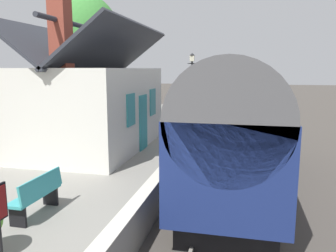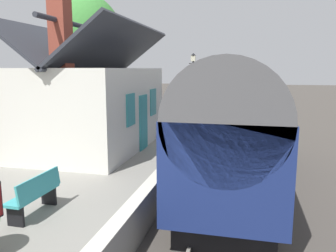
# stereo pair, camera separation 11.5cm
# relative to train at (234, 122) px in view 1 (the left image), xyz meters

# --- Properties ---
(ground_plane) EXTENTS (160.00, 160.00, 0.00)m
(ground_plane) POSITION_rel_train_xyz_m (1.03, 0.90, -2.22)
(ground_plane) COLOR #423D38
(platform) EXTENTS (32.00, 5.39, 0.97)m
(platform) POSITION_rel_train_xyz_m (1.03, 4.59, -1.73)
(platform) COLOR gray
(platform) RESTS_ON ground
(platform_edge_coping) EXTENTS (32.00, 0.36, 0.02)m
(platform_edge_coping) POSITION_rel_train_xyz_m (1.03, 2.08, -1.24)
(platform_edge_coping) COLOR beige
(platform_edge_coping) RESTS_ON platform
(rail_near) EXTENTS (52.00, 0.08, 0.14)m
(rail_near) POSITION_rel_train_xyz_m (1.03, -0.72, -2.15)
(rail_near) COLOR gray
(rail_near) RESTS_ON ground
(rail_far) EXTENTS (52.00, 0.08, 0.14)m
(rail_far) POSITION_rel_train_xyz_m (1.03, 0.72, -2.15)
(rail_far) COLOR gray
(rail_far) RESTS_ON ground
(train) EXTENTS (10.80, 2.73, 4.32)m
(train) POSITION_rel_train_xyz_m (0.00, 0.00, 0.00)
(train) COLOR black
(train) RESTS_ON ground
(station_building) EXTENTS (6.84, 4.12, 5.82)m
(station_building) POSITION_rel_train_xyz_m (0.21, 5.40, 0.44)
(station_building) COLOR silver
(station_building) RESTS_ON platform
(bench_near_building) EXTENTS (1.41, 0.45, 0.88)m
(bench_near_building) POSITION_rel_train_xyz_m (-5.82, 3.87, -0.77)
(bench_near_building) COLOR teal
(bench_near_building) RESTS_ON platform
(bench_platform_end) EXTENTS (1.42, 0.49, 0.88)m
(bench_platform_end) POSITION_rel_train_xyz_m (8.92, 3.93, -0.77)
(bench_platform_end) COLOR teal
(bench_platform_end) RESTS_ON platform
(planter_bench_right) EXTENTS (0.73, 0.32, 0.56)m
(planter_bench_right) POSITION_rel_train_xyz_m (9.88, 6.61, -0.98)
(planter_bench_right) COLOR teal
(planter_bench_right) RESTS_ON platform
(planter_by_door) EXTENTS (0.97, 0.32, 0.65)m
(planter_by_door) POSITION_rel_train_xyz_m (12.12, 3.87, -0.93)
(planter_by_door) COLOR #9E5138
(planter_by_door) RESTS_ON platform
(planter_bench_left) EXTENTS (0.77, 0.32, 0.56)m
(planter_bench_left) POSITION_rel_train_xyz_m (12.55, 2.77, -0.98)
(planter_bench_left) COLOR #9E5138
(planter_bench_left) RESTS_ON platform
(planter_edge_near) EXTENTS (0.52, 0.52, 0.86)m
(planter_edge_near) POSITION_rel_train_xyz_m (5.27, 3.67, -0.81)
(planter_edge_near) COLOR #9E5138
(planter_edge_near) RESTS_ON platform
(lamp_post_platform) EXTENTS (0.32, 0.50, 3.96)m
(lamp_post_platform) POSITION_rel_train_xyz_m (7.34, 2.65, 1.49)
(lamp_post_platform) COLOR black
(lamp_post_platform) RESTS_ON platform
(tree_far_right) EXTENTS (4.97, 4.85, 8.95)m
(tree_far_right) POSITION_rel_train_xyz_m (9.65, 10.24, 3.54)
(tree_far_right) COLOR #4C3828
(tree_far_right) RESTS_ON ground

